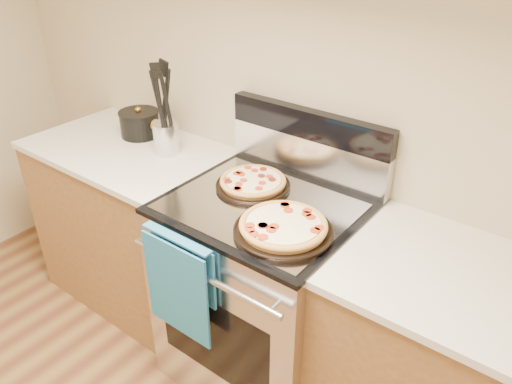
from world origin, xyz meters
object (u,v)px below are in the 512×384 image
Objects in this scene: range_body at (264,294)px; utensil_crock at (166,138)px; pepperoni_pizza_back at (253,183)px; pepperoni_pizza_front at (283,227)px; saucepan at (140,125)px.

range_body is 0.86m from utensil_crock.
pepperoni_pizza_back is 0.35m from pepperoni_pizza_front.
range_body is 0.51m from pepperoni_pizza_back.
pepperoni_pizza_front is (0.18, -0.13, 0.50)m from range_body.
utensil_crock is 0.77× the size of saucepan.
range_body is at bearing -9.26° from utensil_crock.
saucepan reaches higher than pepperoni_pizza_back.
utensil_crock is at bearing -13.60° from saucepan.
pepperoni_pizza_front reaches higher than range_body.
utensil_crock reaches higher than saucepan.
utensil_crock reaches higher than pepperoni_pizza_front.
saucepan is (-0.26, 0.06, -0.02)m from utensil_crock.
saucepan is (-0.82, 0.10, 0.02)m from pepperoni_pizza_back.
utensil_crock is 0.27m from saucepan.
pepperoni_pizza_front is at bearing -15.24° from saucepan.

